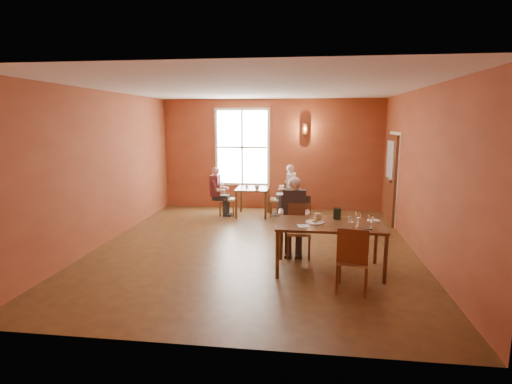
# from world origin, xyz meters

# --- Properties ---
(ground) EXTENTS (6.00, 7.00, 0.01)m
(ground) POSITION_xyz_m (0.00, 0.00, 0.00)
(ground) COLOR brown
(ground) RESTS_ON ground
(wall_back) EXTENTS (6.00, 0.04, 3.00)m
(wall_back) POSITION_xyz_m (0.00, 3.50, 1.50)
(wall_back) COLOR brown
(wall_back) RESTS_ON ground
(wall_front) EXTENTS (6.00, 0.04, 3.00)m
(wall_front) POSITION_xyz_m (0.00, -3.50, 1.50)
(wall_front) COLOR brown
(wall_front) RESTS_ON ground
(wall_left) EXTENTS (0.04, 7.00, 3.00)m
(wall_left) POSITION_xyz_m (-3.00, 0.00, 1.50)
(wall_left) COLOR brown
(wall_left) RESTS_ON ground
(wall_right) EXTENTS (0.04, 7.00, 3.00)m
(wall_right) POSITION_xyz_m (3.00, 0.00, 1.50)
(wall_right) COLOR brown
(wall_right) RESTS_ON ground
(ceiling) EXTENTS (6.00, 7.00, 0.04)m
(ceiling) POSITION_xyz_m (0.00, 0.00, 3.00)
(ceiling) COLOR white
(ceiling) RESTS_ON wall_back
(window) EXTENTS (1.36, 0.10, 1.96)m
(window) POSITION_xyz_m (-0.80, 3.45, 1.70)
(window) COLOR white
(window) RESTS_ON wall_back
(door) EXTENTS (0.12, 1.04, 2.10)m
(door) POSITION_xyz_m (2.94, 2.30, 1.05)
(door) COLOR maroon
(door) RESTS_ON ground
(wall_sconce) EXTENTS (0.16, 0.16, 0.28)m
(wall_sconce) POSITION_xyz_m (0.90, 3.40, 2.20)
(wall_sconce) COLOR brown
(wall_sconce) RESTS_ON wall_back
(main_table) EXTENTS (1.69, 0.95, 0.79)m
(main_table) POSITION_xyz_m (1.36, -1.07, 0.40)
(main_table) COLOR brown
(main_table) RESTS_ON ground
(chair_diner_main) EXTENTS (0.41, 0.41, 0.94)m
(chair_diner_main) POSITION_xyz_m (0.86, -0.42, 0.47)
(chair_diner_main) COLOR brown
(chair_diner_main) RESTS_ON ground
(diner_main) EXTENTS (0.54, 0.54, 1.36)m
(diner_main) POSITION_xyz_m (0.86, -0.45, 0.68)
(diner_main) COLOR black
(diner_main) RESTS_ON ground
(chair_empty) EXTENTS (0.50, 0.50, 0.97)m
(chair_empty) POSITION_xyz_m (1.65, -1.82, 0.48)
(chair_empty) COLOR #562D1C
(chair_empty) RESTS_ON ground
(plate_food) EXTENTS (0.40, 0.40, 0.04)m
(plate_food) POSITION_xyz_m (1.12, -1.07, 0.81)
(plate_food) COLOR silver
(plate_food) RESTS_ON main_table
(sandwich) EXTENTS (0.12, 0.12, 0.12)m
(sandwich) POSITION_xyz_m (1.16, -0.96, 0.85)
(sandwich) COLOR tan
(sandwich) RESTS_ON main_table
(goblet_a) EXTENTS (0.09, 0.09, 0.21)m
(goblet_a) POSITION_xyz_m (1.80, -0.98, 0.90)
(goblet_a) COLOR white
(goblet_a) RESTS_ON main_table
(goblet_b) EXTENTS (0.09, 0.09, 0.19)m
(goblet_b) POSITION_xyz_m (1.98, -1.20, 0.89)
(goblet_b) COLOR white
(goblet_b) RESTS_ON main_table
(goblet_c) EXTENTS (0.08, 0.08, 0.18)m
(goblet_c) POSITION_xyz_m (1.66, -1.25, 0.89)
(goblet_c) COLOR white
(goblet_c) RESTS_ON main_table
(menu_stand) EXTENTS (0.12, 0.06, 0.20)m
(menu_stand) POSITION_xyz_m (1.49, -0.78, 0.89)
(menu_stand) COLOR #1C2E1F
(menu_stand) RESTS_ON main_table
(knife) EXTENTS (0.20, 0.08, 0.00)m
(knife) POSITION_xyz_m (1.29, -1.31, 0.80)
(knife) COLOR silver
(knife) RESTS_ON main_table
(napkin) EXTENTS (0.22, 0.22, 0.01)m
(napkin) POSITION_xyz_m (0.94, -1.29, 0.80)
(napkin) COLOR white
(napkin) RESTS_ON main_table
(side_plate) EXTENTS (0.24, 0.24, 0.02)m
(side_plate) POSITION_xyz_m (2.08, -0.81, 0.80)
(side_plate) COLOR silver
(side_plate) RESTS_ON main_table
(sunglasses) EXTENTS (0.15, 0.08, 0.02)m
(sunglasses) POSITION_xyz_m (1.89, -1.39, 0.80)
(sunglasses) COLOR #232428
(sunglasses) RESTS_ON main_table
(second_table) EXTENTS (0.82, 0.82, 0.72)m
(second_table) POSITION_xyz_m (-0.39, 2.58, 0.36)
(second_table) COLOR brown
(second_table) RESTS_ON ground
(chair_diner_white) EXTENTS (0.40, 0.40, 0.91)m
(chair_diner_white) POSITION_xyz_m (0.26, 2.58, 0.45)
(chair_diner_white) COLOR #533018
(chair_diner_white) RESTS_ON ground
(diner_white) EXTENTS (0.51, 0.51, 1.28)m
(diner_white) POSITION_xyz_m (0.29, 2.58, 0.64)
(diner_white) COLOR white
(diner_white) RESTS_ON ground
(chair_diner_maroon) EXTENTS (0.38, 0.38, 0.86)m
(chair_diner_maroon) POSITION_xyz_m (-1.04, 2.58, 0.43)
(chair_diner_maroon) COLOR #4A260F
(chair_diner_maroon) RESTS_ON ground
(diner_maroon) EXTENTS (0.49, 0.49, 1.22)m
(diner_maroon) POSITION_xyz_m (-1.07, 2.58, 0.61)
(diner_maroon) COLOR maroon
(diner_maroon) RESTS_ON ground
(cup_a) EXTENTS (0.12, 0.12, 0.09)m
(cup_a) POSITION_xyz_m (-0.27, 2.46, 0.77)
(cup_a) COLOR white
(cup_a) RESTS_ON second_table
(cup_b) EXTENTS (0.09, 0.09, 0.08)m
(cup_b) POSITION_xyz_m (-0.57, 2.70, 0.76)
(cup_b) COLOR silver
(cup_b) RESTS_ON second_table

